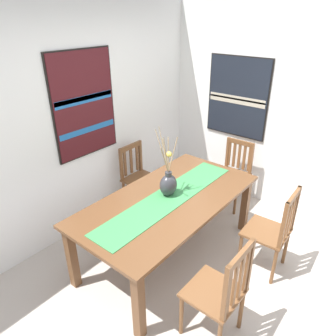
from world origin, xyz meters
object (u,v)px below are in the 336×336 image
dining_table (169,205)px  centerpiece_vase (168,183)px  chair_1 (139,177)px  painting_on_side_wall (238,97)px  chair_0 (233,172)px  chair_2 (221,292)px  chair_3 (273,230)px  painting_on_back_wall (84,105)px

dining_table → centerpiece_vase: size_ratio=2.81×
chair_1 → painting_on_side_wall: bearing=-30.3°
dining_table → centerpiece_vase: 0.24m
dining_table → chair_0: size_ratio=2.24×
centerpiece_vase → chair_0: centerpiece_vase is taller
chair_0 → chair_2: size_ratio=0.93×
chair_2 → painting_on_side_wall: (2.24, 1.13, 0.92)m
chair_3 → painting_on_back_wall: painting_on_back_wall is taller
painting_on_side_wall → centerpiece_vase: bearing=-175.1°
dining_table → chair_3: (0.48, -0.95, -0.15)m
dining_table → chair_3: chair_3 is taller
chair_3 → chair_1: bearing=89.8°
chair_1 → chair_3: (-0.01, -1.85, 0.02)m
chair_0 → chair_2: chair_2 is taller
centerpiece_vase → chair_2: size_ratio=0.74×
centerpiece_vase → painting_on_side_wall: bearing=4.9°
chair_2 → dining_table: bearing=60.9°
chair_2 → painting_on_side_wall: size_ratio=0.91×
painting_on_back_wall → chair_2: bearing=-102.4°
chair_0 → chair_2: 2.13m
chair_0 → painting_on_back_wall: painting_on_back_wall is taller
chair_1 → painting_on_back_wall: bearing=154.4°
centerpiece_vase → chair_3: size_ratio=0.75×
chair_1 → painting_on_back_wall: (-0.55, 0.26, 1.05)m
centerpiece_vase → chair_1: bearing=62.7°
painting_on_back_wall → chair_3: bearing=-75.6°
chair_0 → painting_on_side_wall: size_ratio=0.85×
dining_table → centerpiece_vase: bearing=42.4°
dining_table → chair_3: size_ratio=2.11×
chair_0 → painting_on_back_wall: bearing=140.9°
centerpiece_vase → chair_0: 1.41m
painting_on_back_wall → painting_on_side_wall: painting_on_back_wall is taller
chair_0 → painting_on_back_wall: size_ratio=0.77×
chair_2 → painting_on_side_wall: painting_on_side_wall is taller
dining_table → centerpiece_vase: (0.05, 0.04, 0.23)m
chair_2 → painting_on_back_wall: bearing=77.6°
chair_2 → painting_on_back_wall: 2.39m
dining_table → chair_0: (1.40, -0.02, -0.16)m
chair_1 → painting_on_back_wall: size_ratio=0.77×
centerpiece_vase → chair_1: size_ratio=0.80×
chair_2 → chair_3: (1.00, -0.01, -0.00)m
chair_1 → chair_3: bearing=-90.2°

